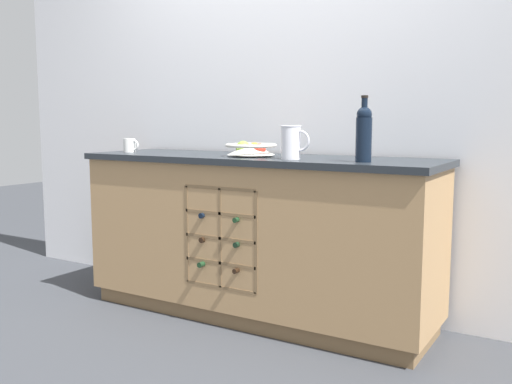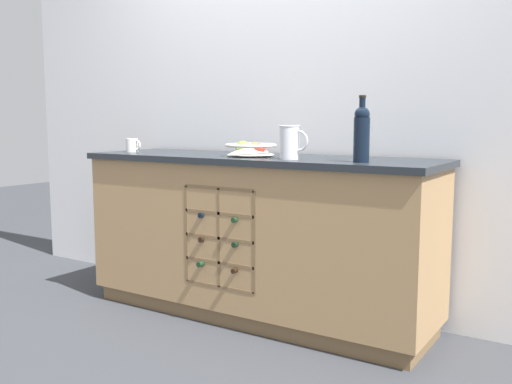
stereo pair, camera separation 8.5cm
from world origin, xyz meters
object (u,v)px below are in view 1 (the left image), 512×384
(fruit_bowl, at_px, (251,148))
(ceramic_mug, at_px, (130,145))
(standing_wine_bottle, at_px, (364,132))
(white_pitcher, at_px, (291,141))

(fruit_bowl, distance_m, ceramic_mug, 0.86)
(ceramic_mug, relative_size, standing_wine_bottle, 0.35)
(fruit_bowl, bearing_deg, ceramic_mug, -177.89)
(standing_wine_bottle, bearing_deg, ceramic_mug, 178.13)
(fruit_bowl, relative_size, standing_wine_bottle, 0.90)
(white_pitcher, bearing_deg, fruit_bowl, 164.23)
(fruit_bowl, xyz_separation_m, ceramic_mug, (-0.86, -0.03, -0.00))
(fruit_bowl, height_order, standing_wine_bottle, standing_wine_bottle)
(fruit_bowl, relative_size, ceramic_mug, 2.57)
(white_pitcher, bearing_deg, standing_wine_bottle, 0.12)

